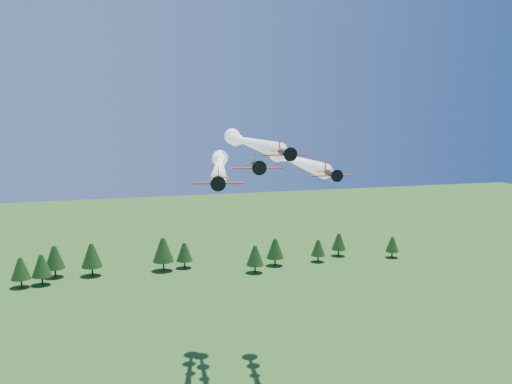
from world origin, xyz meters
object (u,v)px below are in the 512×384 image
object	(u,v)px
plane_lead	(247,142)
plane_right	(292,159)
plane_left	(220,164)
plane_slot	(257,166)

from	to	relation	value
plane_lead	plane_right	world-z (taller)	plane_lead
plane_lead	plane_left	xyz separation A→B (m)	(-4.50, 4.53, -4.72)
plane_left	plane_slot	size ratio (longest dim) A/B	5.60
plane_slot	plane_lead	bearing A→B (deg)	90.15
plane_left	plane_lead	bearing A→B (deg)	-31.26
plane_right	plane_left	bearing A→B (deg)	172.49
plane_left	plane_right	world-z (taller)	plane_right
plane_lead	plane_slot	bearing A→B (deg)	-93.76
plane_left	plane_right	xyz separation A→B (m)	(14.31, -4.19, 0.93)
plane_lead	plane_right	size ratio (longest dim) A/B	1.20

